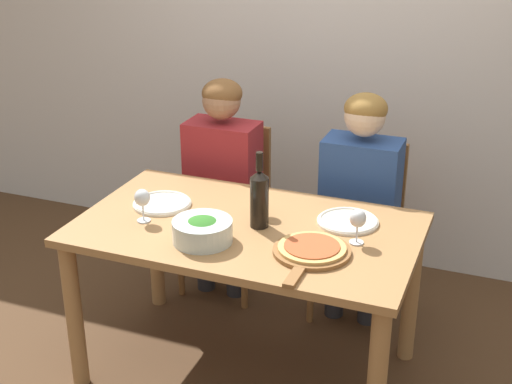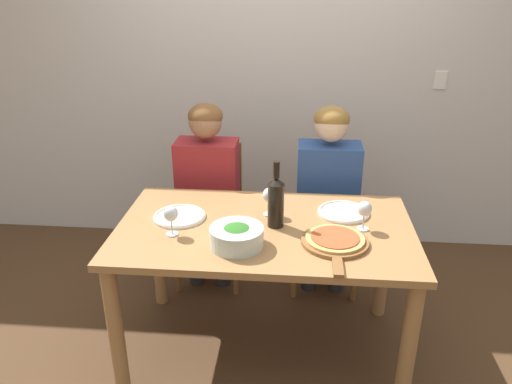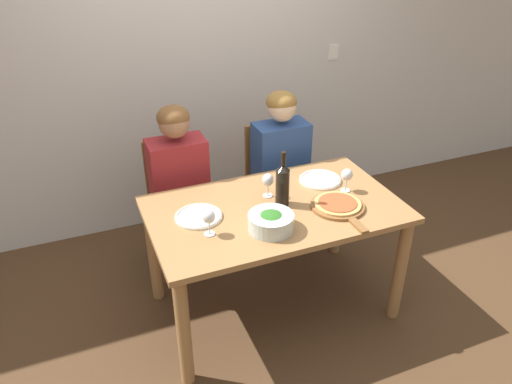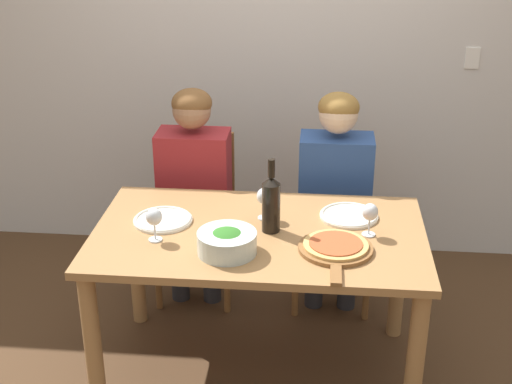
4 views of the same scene
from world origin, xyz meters
TOP-DOWN VIEW (x-y plane):
  - ground_plane at (0.00, 0.00)m, footprint 40.00×40.00m
  - back_wall at (0.00, 1.33)m, footprint 10.00×0.06m
  - dining_table at (0.00, 0.00)m, footprint 1.47×0.86m
  - chair_left at (-0.41, 0.76)m, footprint 0.42×0.42m
  - chair_right at (0.34, 0.76)m, footprint 0.42×0.42m
  - person_woman at (-0.41, 0.65)m, footprint 0.47×0.51m
  - person_man at (0.34, 0.65)m, footprint 0.47×0.51m
  - wine_bottle at (0.05, 0.01)m, footprint 0.08×0.08m
  - broccoli_bowl at (-0.12, -0.20)m, footprint 0.25×0.25m
  - dinner_plate_left at (-0.45, 0.06)m, footprint 0.27×0.27m
  - dinner_plate_right at (0.40, 0.18)m, footprint 0.27×0.27m
  - pizza_on_board at (0.34, -0.15)m, footprint 0.32×0.46m
  - wine_glass_left at (-0.44, -0.12)m, footprint 0.07×0.07m
  - wine_glass_right at (0.48, 0.01)m, footprint 0.07×0.07m
  - wine_glass_centre at (0.01, 0.13)m, footprint 0.07×0.07m

SIDE VIEW (x-z plane):
  - ground_plane at x=0.00m, z-range 0.00..0.00m
  - chair_left at x=-0.41m, z-range 0.03..0.94m
  - chair_right at x=0.34m, z-range 0.03..0.94m
  - dining_table at x=0.00m, z-range 0.26..1.02m
  - person_woman at x=-0.41m, z-range 0.12..1.33m
  - person_man at x=0.34m, z-range 0.12..1.33m
  - dinner_plate_left at x=-0.45m, z-range 0.76..0.78m
  - dinner_plate_right at x=0.40m, z-range 0.76..0.78m
  - pizza_on_board at x=0.34m, z-range 0.76..0.79m
  - broccoli_bowl at x=-0.12m, z-range 0.75..0.86m
  - wine_glass_left at x=-0.44m, z-range 0.79..0.94m
  - wine_glass_right at x=0.48m, z-range 0.79..0.94m
  - wine_glass_centre at x=0.01m, z-range 0.79..0.94m
  - wine_bottle at x=0.05m, z-range 0.72..1.06m
  - back_wall at x=0.00m, z-range 0.00..2.70m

